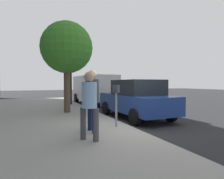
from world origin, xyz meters
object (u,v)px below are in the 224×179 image
(parked_sedan_near, at_px, (136,99))
(parked_van_far, at_px, (94,88))
(pedestrian_at_meter, at_px, (92,95))
(pedestrian_bystander, at_px, (89,100))
(street_tree, at_px, (67,48))
(traffic_signal, at_px, (72,69))
(parking_meter, at_px, (116,97))

(parked_sedan_near, relative_size, parked_van_far, 0.84)
(pedestrian_at_meter, relative_size, pedestrian_bystander, 1.06)
(pedestrian_bystander, xyz_separation_m, parked_sedan_near, (3.05, -3.12, -0.30))
(street_tree, height_order, traffic_signal, street_tree)
(parking_meter, bearing_deg, parked_van_far, -12.56)
(pedestrian_at_meter, distance_m, pedestrian_bystander, 0.90)
(pedestrian_bystander, distance_m, traffic_signal, 8.86)
(pedestrian_bystander, bearing_deg, pedestrian_at_meter, 27.07)
(parking_meter, distance_m, parked_van_far, 8.53)
(parked_sedan_near, distance_m, parked_van_far, 6.43)
(pedestrian_at_meter, distance_m, parked_van_far, 9.07)
(street_tree, bearing_deg, pedestrian_bystander, 176.47)
(pedestrian_at_meter, xyz_separation_m, parked_sedan_near, (2.21, -2.79, -0.37))
(parking_meter, distance_m, pedestrian_at_meter, 0.98)
(pedestrian_bystander, bearing_deg, parked_sedan_near, 3.22)
(pedestrian_bystander, relative_size, parked_van_far, 0.34)
(parking_meter, bearing_deg, parked_sedan_near, -44.20)
(pedestrian_at_meter, relative_size, street_tree, 0.41)
(pedestrian_at_meter, xyz_separation_m, parked_van_far, (8.63, -2.78, -0.01))
(parked_sedan_near, distance_m, traffic_signal, 6.12)
(street_tree, bearing_deg, parking_meter, -166.29)
(parking_meter, distance_m, pedestrian_bystander, 1.70)
(pedestrian_bystander, distance_m, street_tree, 5.51)
(parking_meter, distance_m, street_tree, 4.59)
(parking_meter, distance_m, traffic_signal, 7.64)
(parked_sedan_near, relative_size, street_tree, 0.98)
(parked_sedan_near, height_order, street_tree, street_tree)
(traffic_signal, bearing_deg, parked_van_far, -65.82)
(parked_sedan_near, bearing_deg, pedestrian_bystander, 134.33)
(parked_sedan_near, relative_size, traffic_signal, 1.24)
(pedestrian_at_meter, height_order, street_tree, street_tree)
(parked_sedan_near, xyz_separation_m, traffic_signal, (5.60, 1.82, 1.68))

